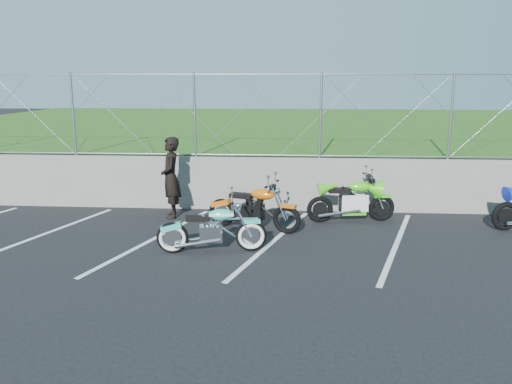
# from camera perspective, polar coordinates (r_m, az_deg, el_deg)

# --- Properties ---
(ground) EXTENTS (90.00, 90.00, 0.00)m
(ground) POSITION_cam_1_polar(r_m,az_deg,el_deg) (8.99, 1.78, -7.66)
(ground) COLOR black
(ground) RESTS_ON ground
(retaining_wall) EXTENTS (30.00, 0.22, 1.30)m
(retaining_wall) POSITION_cam_1_polar(r_m,az_deg,el_deg) (12.18, 2.47, 0.98)
(retaining_wall) COLOR slate
(retaining_wall) RESTS_ON ground
(grass_field) EXTENTS (30.00, 20.00, 1.30)m
(grass_field) POSITION_cam_1_polar(r_m,az_deg,el_deg) (22.06, 3.23, 6.28)
(grass_field) COLOR #254E15
(grass_field) RESTS_ON ground
(chain_link_fence) EXTENTS (28.00, 0.03, 2.00)m
(chain_link_fence) POSITION_cam_1_polar(r_m,az_deg,el_deg) (11.95, 2.55, 8.74)
(chain_link_fence) COLOR gray
(chain_link_fence) RESTS_ON retaining_wall
(parking_lines) EXTENTS (18.29, 4.31, 0.01)m
(parking_lines) POSITION_cam_1_polar(r_m,az_deg,el_deg) (9.97, 8.96, -5.72)
(parking_lines) COLOR silver
(parking_lines) RESTS_ON ground
(cruiser_turquoise) EXTENTS (2.03, 0.64, 1.01)m
(cruiser_turquoise) POSITION_cam_1_polar(r_m,az_deg,el_deg) (9.25, -4.90, -4.45)
(cruiser_turquoise) COLOR black
(cruiser_turquoise) RESTS_ON ground
(naked_orange) EXTENTS (2.03, 0.84, 1.04)m
(naked_orange) POSITION_cam_1_polar(r_m,az_deg,el_deg) (10.54, -0.13, -2.02)
(naked_orange) COLOR black
(naked_orange) RESTS_ON ground
(sportbike_green) EXTENTS (2.00, 0.71, 1.04)m
(sportbike_green) POSITION_cam_1_polar(r_m,az_deg,el_deg) (11.37, 10.96, -1.14)
(sportbike_green) COLOR black
(sportbike_green) RESTS_ON ground
(person_standing) EXTENTS (0.60, 0.77, 1.87)m
(person_standing) POSITION_cam_1_polar(r_m,az_deg,el_deg) (11.59, -9.71, 1.63)
(person_standing) COLOR black
(person_standing) RESTS_ON ground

